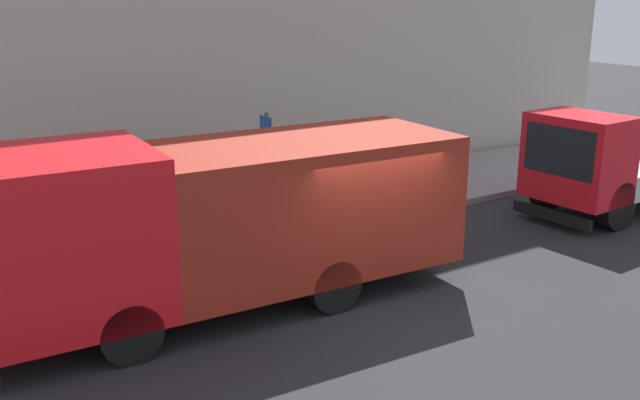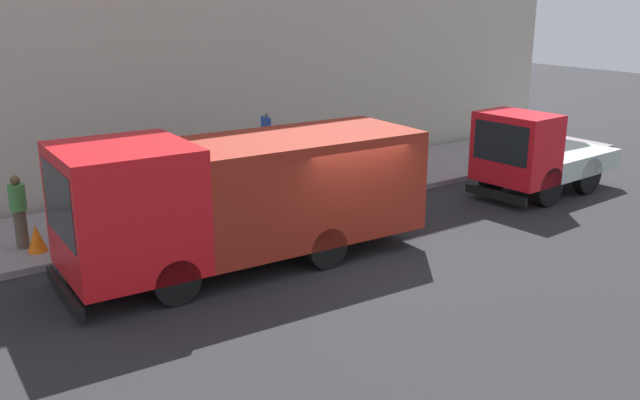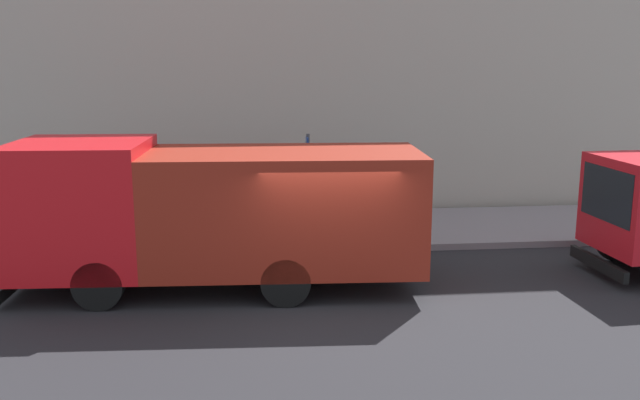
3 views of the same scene
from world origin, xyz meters
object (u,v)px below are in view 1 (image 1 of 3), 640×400
pedestrian_walking (177,190)px  street_sign_post (267,165)px  large_utility_truck (229,214)px  pedestrian_standing (76,214)px  small_flatbed_truck (600,167)px

pedestrian_walking → street_sign_post: bearing=-78.1°
large_utility_truck → pedestrian_walking: size_ratio=4.69×
large_utility_truck → pedestrian_standing: large_utility_truck is taller
pedestrian_standing → large_utility_truck: bearing=-161.9°
pedestrian_standing → street_sign_post: bearing=-112.1°
large_utility_truck → pedestrian_standing: 3.56m
pedestrian_walking → street_sign_post: 2.09m
pedestrian_walking → pedestrian_standing: (-0.65, 2.28, 0.01)m
pedestrian_standing → street_sign_post: street_sign_post is taller
large_utility_truck → small_flatbed_truck: (-0.11, -9.48, -0.43)m
small_flatbed_truck → pedestrian_walking: bearing=63.5°
pedestrian_walking → pedestrian_standing: bearing=161.6°
small_flatbed_truck → large_utility_truck: bearing=86.1°
small_flatbed_truck → pedestrian_standing: small_flatbed_truck is taller
pedestrian_walking → large_utility_truck: bearing=-132.9°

